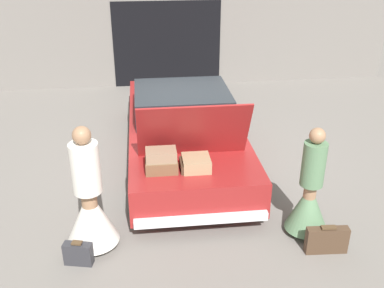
{
  "coord_description": "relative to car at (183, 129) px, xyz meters",
  "views": [
    {
      "loc": [
        -0.72,
        -7.42,
        3.89
      ],
      "look_at": [
        0.0,
        -1.31,
        0.89
      ],
      "focal_mm": 42.0,
      "sensor_mm": 36.0,
      "label": 1
    }
  ],
  "objects": [
    {
      "name": "car",
      "position": [
        0.0,
        0.0,
        0.0
      ],
      "size": [
        1.98,
        4.85,
        1.66
      ],
      "color": "maroon",
      "rests_on": "ground_plane"
    },
    {
      "name": "person_left",
      "position": [
        -1.46,
        -2.44,
        0.06
      ],
      "size": [
        0.7,
        0.7,
        1.74
      ],
      "rotation": [
        0.0,
        0.0,
        -1.53
      ],
      "color": "#997051",
      "rests_on": "ground_plane"
    },
    {
      "name": "garage_wall_back",
      "position": [
        0.0,
        4.32,
        0.84
      ],
      "size": [
        12.0,
        0.14,
        2.8
      ],
      "color": "slate",
      "rests_on": "ground_plane"
    },
    {
      "name": "person_right",
      "position": [
        1.47,
        -2.5,
        0.01
      ],
      "size": [
        0.59,
        0.59,
        1.6
      ],
      "rotation": [
        0.0,
        0.0,
        1.52
      ],
      "color": "#997051",
      "rests_on": "ground_plane"
    },
    {
      "name": "suitcase_beside_left_person",
      "position": [
        -1.62,
        -2.8,
        -0.4
      ],
      "size": [
        0.38,
        0.21,
        0.34
      ],
      "color": "#2D2D33",
      "rests_on": "ground_plane"
    },
    {
      "name": "ground_plane",
      "position": [
        0.0,
        -0.01,
        -0.56
      ],
      "size": [
        40.0,
        40.0,
        0.0
      ],
      "primitive_type": "plane",
      "color": "slate"
    },
    {
      "name": "suitcase_beside_right_person",
      "position": [
        1.59,
        -2.94,
        -0.37
      ],
      "size": [
        0.56,
        0.16,
        0.4
      ],
      "color": "#473323",
      "rests_on": "ground_plane"
    }
  ]
}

